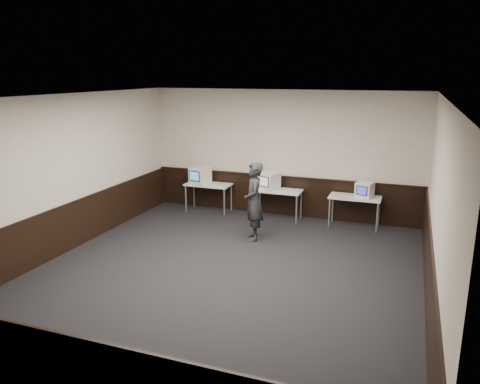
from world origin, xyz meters
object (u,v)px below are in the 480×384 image
(emac_right, at_px, (365,190))
(emac_center, at_px, (269,181))
(desk_right, at_px, (355,199))
(desk_left, at_px, (208,186))
(person, at_px, (254,202))
(desk_center, at_px, (278,193))
(emac_left, at_px, (200,175))

(emac_right, bearing_deg, emac_center, -164.61)
(desk_right, distance_m, emac_right, 0.33)
(desk_right, relative_size, emac_center, 2.08)
(emac_center, relative_size, emac_right, 1.25)
(desk_left, height_order, desk_right, same)
(desk_left, xyz_separation_m, emac_right, (4.01, 0.01, 0.25))
(person, bearing_deg, desk_center, 154.53)
(emac_left, bearing_deg, desk_left, 27.00)
(desk_right, bearing_deg, emac_center, -179.51)
(desk_left, bearing_deg, person, -42.25)
(desk_left, height_order, emac_right, emac_right)
(desk_center, relative_size, desk_right, 1.00)
(emac_left, height_order, emac_center, emac_left)
(emac_right, relative_size, person, 0.27)
(desk_right, height_order, emac_left, emac_left)
(desk_left, xyz_separation_m, desk_center, (1.90, 0.00, 0.00))
(emac_left, height_order, emac_right, emac_left)
(desk_left, bearing_deg, desk_center, 0.00)
(desk_center, xyz_separation_m, person, (-0.08, -1.65, 0.19))
(desk_left, relative_size, desk_center, 1.00)
(emac_left, relative_size, emac_center, 0.97)
(desk_center, relative_size, emac_center, 2.08)
(desk_right, xyz_separation_m, person, (-1.98, -1.65, 0.19))
(emac_right, bearing_deg, desk_center, -165.04)
(emac_center, xyz_separation_m, person, (0.15, -1.63, -0.10))
(desk_right, distance_m, person, 2.59)
(desk_center, distance_m, emac_right, 2.12)
(desk_center, xyz_separation_m, emac_left, (-2.11, -0.05, 0.29))
(emac_center, relative_size, person, 0.33)
(desk_left, bearing_deg, emac_center, -0.63)
(desk_right, xyz_separation_m, emac_center, (-2.13, -0.02, 0.29))
(desk_center, xyz_separation_m, desk_right, (1.90, 0.00, 0.00))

